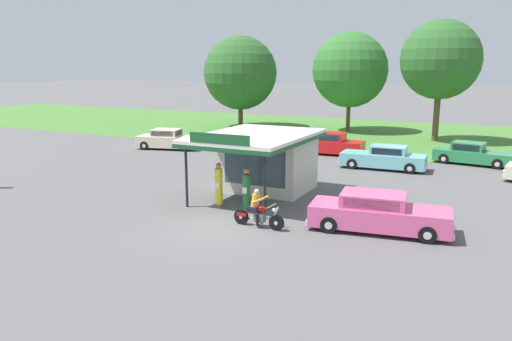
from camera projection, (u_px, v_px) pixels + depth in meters
The scene contains 15 objects.
ground_plane at pixel (218, 226), 20.17m from camera, with size 300.00×300.00×0.00m, color #5B5959.
grass_verge_strip at pixel (383, 135), 46.44m from camera, with size 120.00×24.00×0.01m, color #477A33.
service_station_kiosk at pixel (266, 157), 25.43m from camera, with size 4.84×7.01×3.55m.
gas_pump_nearside at pixel (219, 186), 22.82m from camera, with size 0.44×0.44×2.03m.
gas_pump_offside at pixel (246, 191), 22.21m from camera, with size 0.44×0.44×1.91m.
motorcycle_with_rider at pixel (258, 212), 19.90m from camera, with size 2.26×0.70×1.58m.
featured_classic_sedan at pixel (378, 213), 19.44m from camera, with size 5.69×2.57×1.52m.
parked_car_back_row_centre_right at pixel (472, 154), 32.56m from camera, with size 5.13×2.44×1.44m.
parked_car_back_row_centre at pixel (327, 144), 36.34m from camera, with size 5.63×2.21×1.57m.
parked_car_second_row_spare at pixel (168, 140), 38.52m from camera, with size 5.11×2.99×1.53m.
parked_car_back_row_centre_left at pixel (244, 137), 40.36m from camera, with size 4.84×1.90×1.49m.
parked_car_back_row_far_right at pixel (384, 158), 31.07m from camera, with size 5.40×2.08×1.48m.
tree_oak_far_left at pixel (240, 73), 51.34m from camera, with size 7.54×7.54×9.33m.
tree_oak_far_right at pixel (442, 62), 41.34m from camera, with size 6.55×6.55×10.07m.
tree_oak_centre at pixel (350, 70), 47.92m from camera, with size 7.22×7.22×9.51m.
Camera 1 is at (9.95, -16.56, 6.40)m, focal length 34.99 mm.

